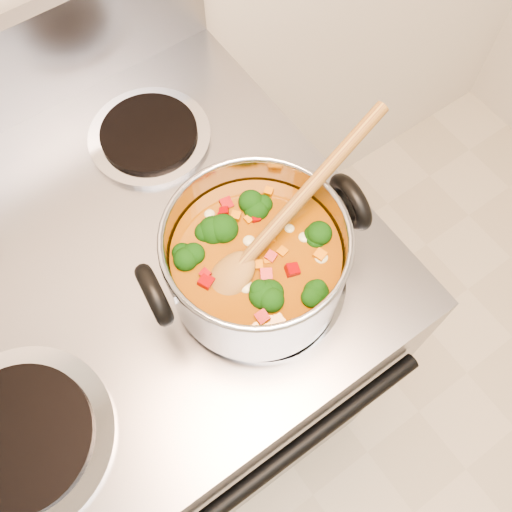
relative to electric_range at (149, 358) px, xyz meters
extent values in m
cube|color=gray|center=(0.00, 0.00, -0.01)|extent=(0.74, 0.65, 0.92)
cylinder|color=black|center=(0.00, -0.34, 0.33)|extent=(0.63, 0.02, 0.02)
cylinder|color=#A5A5AD|center=(-0.18, -0.15, 0.46)|extent=(0.23, 0.23, 0.01)
cylinder|color=black|center=(-0.18, -0.15, 0.46)|extent=(0.18, 0.18, 0.01)
cylinder|color=#A5A5AD|center=(0.18, -0.15, 0.46)|extent=(0.23, 0.23, 0.01)
cylinder|color=black|center=(0.18, -0.15, 0.46)|extent=(0.18, 0.18, 0.01)
cylinder|color=#A5A5AD|center=(0.18, 0.14, 0.46)|extent=(0.19, 0.19, 0.01)
cylinder|color=black|center=(0.18, 0.14, 0.46)|extent=(0.15, 0.15, 0.01)
cylinder|color=#A8A8B0|center=(0.17, -0.15, 0.53)|extent=(0.22, 0.22, 0.12)
torus|color=#A8A8B0|center=(0.17, -0.15, 0.59)|extent=(0.22, 0.22, 0.01)
cylinder|color=#7E470B|center=(0.17, -0.15, 0.51)|extent=(0.21, 0.21, 0.08)
torus|color=black|center=(0.04, -0.13, 0.57)|extent=(0.03, 0.08, 0.08)
torus|color=black|center=(0.30, -0.16, 0.57)|extent=(0.03, 0.08, 0.08)
ellipsoid|color=black|center=(0.23, -0.18, 0.55)|extent=(0.04, 0.04, 0.03)
ellipsoid|color=black|center=(0.12, -0.19, 0.55)|extent=(0.04, 0.04, 0.03)
ellipsoid|color=black|center=(0.17, -0.22, 0.55)|extent=(0.04, 0.04, 0.03)
ellipsoid|color=black|center=(0.16, -0.21, 0.55)|extent=(0.04, 0.04, 0.03)
ellipsoid|color=black|center=(0.20, -0.18, 0.55)|extent=(0.04, 0.04, 0.03)
ellipsoid|color=black|center=(0.17, -0.09, 0.55)|extent=(0.04, 0.04, 0.03)
ellipsoid|color=black|center=(0.12, -0.21, 0.55)|extent=(0.04, 0.04, 0.03)
ellipsoid|color=#8C0705|center=(0.19, -0.07, 0.55)|extent=(0.01, 0.01, 0.01)
ellipsoid|color=#8C0705|center=(0.14, -0.13, 0.55)|extent=(0.01, 0.01, 0.01)
ellipsoid|color=#8C0705|center=(0.14, -0.09, 0.55)|extent=(0.01, 0.01, 0.01)
ellipsoid|color=#8C0705|center=(0.16, -0.13, 0.55)|extent=(0.01, 0.01, 0.01)
ellipsoid|color=#8C0705|center=(0.14, -0.23, 0.55)|extent=(0.01, 0.01, 0.01)
ellipsoid|color=#8C0705|center=(0.11, -0.21, 0.55)|extent=(0.01, 0.01, 0.01)
ellipsoid|color=#8C0705|center=(0.14, -0.08, 0.55)|extent=(0.01, 0.01, 0.01)
ellipsoid|color=#8C0705|center=(0.13, -0.15, 0.55)|extent=(0.01, 0.01, 0.01)
ellipsoid|color=#8C0705|center=(0.18, -0.20, 0.55)|extent=(0.01, 0.01, 0.01)
ellipsoid|color=#8C0705|center=(0.10, -0.11, 0.55)|extent=(0.01, 0.01, 0.01)
ellipsoid|color=#B26009|center=(0.18, -0.23, 0.55)|extent=(0.01, 0.01, 0.01)
ellipsoid|color=#B26009|center=(0.13, -0.20, 0.55)|extent=(0.01, 0.01, 0.01)
ellipsoid|color=#B26009|center=(0.13, -0.12, 0.55)|extent=(0.01, 0.01, 0.01)
ellipsoid|color=#B26009|center=(0.16, -0.19, 0.55)|extent=(0.01, 0.01, 0.01)
ellipsoid|color=#B26009|center=(0.20, -0.08, 0.55)|extent=(0.01, 0.01, 0.01)
ellipsoid|color=#B26009|center=(0.12, -0.21, 0.55)|extent=(0.01, 0.01, 0.01)
ellipsoid|color=#B26009|center=(0.24, -0.14, 0.55)|extent=(0.01, 0.01, 0.01)
ellipsoid|color=#B26009|center=(0.16, -0.15, 0.55)|extent=(0.01, 0.01, 0.01)
ellipsoid|color=#B26009|center=(0.14, -0.19, 0.55)|extent=(0.01, 0.01, 0.01)
ellipsoid|color=#B26009|center=(0.18, -0.07, 0.55)|extent=(0.01, 0.01, 0.01)
ellipsoid|color=#C2BA85|center=(0.13, -0.07, 0.55)|extent=(0.02, 0.02, 0.01)
ellipsoid|color=#C2BA85|center=(0.24, -0.11, 0.55)|extent=(0.02, 0.02, 0.01)
ellipsoid|color=#C2BA85|center=(0.21, -0.09, 0.55)|extent=(0.02, 0.02, 0.01)
ellipsoid|color=#C2BA85|center=(0.23, -0.15, 0.55)|extent=(0.02, 0.02, 0.01)
ellipsoid|color=#C2BA85|center=(0.15, -0.23, 0.55)|extent=(0.02, 0.02, 0.01)
ellipsoid|color=#C2BA85|center=(0.19, -0.14, 0.55)|extent=(0.02, 0.02, 0.01)
ellipsoid|color=olive|center=(0.12, -0.16, 0.55)|extent=(0.09, 0.06, 0.04)
cylinder|color=olive|center=(0.25, -0.13, 0.59)|extent=(0.27, 0.07, 0.10)
ellipsoid|color=black|center=(0.00, -0.13, 0.46)|extent=(0.01, 0.01, 0.01)
ellipsoid|color=black|center=(0.26, -0.26, 0.46)|extent=(0.01, 0.01, 0.01)
camera|label=1|loc=(0.00, -0.39, 1.16)|focal=40.00mm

